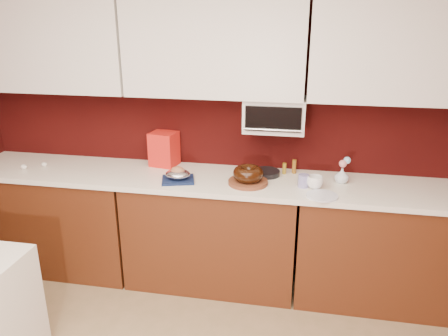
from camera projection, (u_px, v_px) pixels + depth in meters
name	position (u px, v px, depth m)	size (l,w,h in m)	color
wall_back	(219.00, 123.00, 3.51)	(4.00, 0.02, 2.50)	#320806
base_cabinet_left	(60.00, 219.00, 3.73)	(1.31, 0.58, 0.86)	#532610
base_cabinet_center	(212.00, 232.00, 3.49)	(1.31, 0.58, 0.86)	#532610
base_cabinet_right	(386.00, 248.00, 3.26)	(1.31, 0.58, 0.86)	#532610
countertop	(212.00, 180.00, 3.34)	(4.00, 0.62, 0.04)	white
upper_cabinet_left	(47.00, 45.00, 3.38)	(1.31, 0.33, 0.70)	white
upper_cabinet_center	(215.00, 48.00, 3.15)	(1.31, 0.33, 0.70)	white
upper_cabinet_right	(410.00, 51.00, 2.92)	(1.31, 0.33, 0.70)	white
toaster_oven	(275.00, 114.00, 3.25)	(0.45, 0.30, 0.25)	white
toaster_oven_door	(273.00, 119.00, 3.10)	(0.40, 0.02, 0.18)	black
toaster_oven_handle	(272.00, 130.00, 3.11)	(0.02, 0.02, 0.42)	silver
cake_base	(248.00, 182.00, 3.21)	(0.29, 0.29, 0.03)	brown
bundt_cake	(248.00, 174.00, 3.19)	(0.22, 0.22, 0.09)	black
navy_towel	(178.00, 180.00, 3.27)	(0.24, 0.20, 0.02)	#121E44
foil_ham_nest	(178.00, 174.00, 3.25)	(0.19, 0.16, 0.07)	silver
roasted_ham	(178.00, 171.00, 3.24)	(0.11, 0.09, 0.07)	#A76D4C
pandoro_box	(164.00, 149.00, 3.57)	(0.20, 0.18, 0.28)	red
dark_pan	(266.00, 173.00, 3.38)	(0.21, 0.21, 0.04)	black
coffee_mug	(315.00, 181.00, 3.11)	(0.10, 0.10, 0.11)	white
blue_jar	(303.00, 181.00, 3.14)	(0.08, 0.08, 0.09)	navy
flower_vase	(342.00, 175.00, 3.22)	(0.08, 0.08, 0.13)	silver
flower_pink	(343.00, 164.00, 3.19)	(0.06, 0.06, 0.06)	pink
flower_blue	(347.00, 160.00, 3.19)	(0.05, 0.05, 0.05)	#92C8EA
china_plate	(322.00, 196.00, 2.99)	(0.22, 0.22, 0.01)	white
amber_bottle	(284.00, 168.00, 3.40)	(0.03, 0.03, 0.09)	olive
egg_left	(24.00, 167.00, 3.50)	(0.05, 0.04, 0.04)	silver
egg_right	(44.00, 164.00, 3.57)	(0.05, 0.04, 0.04)	silver
amber_bottle_tall	(294.00, 167.00, 3.41)	(0.03, 0.03, 0.11)	brown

